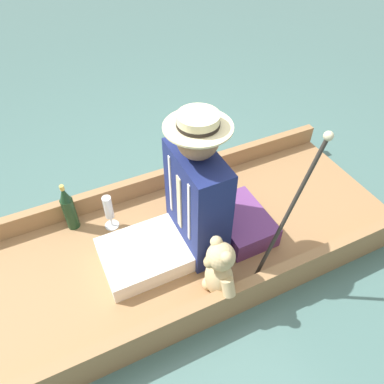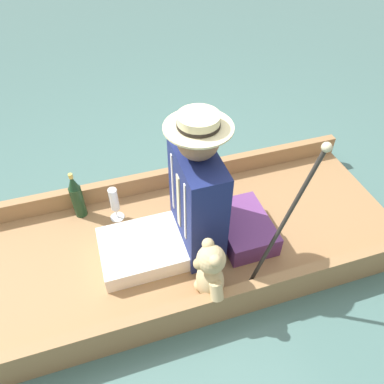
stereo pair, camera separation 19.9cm
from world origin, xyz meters
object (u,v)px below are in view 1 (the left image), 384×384
champagne_bottle (69,208)px  seated_person (185,206)px  teddy_bear (219,271)px  walking_cane (292,205)px  wine_glass (109,209)px

champagne_bottle → seated_person: bearing=-127.9°
teddy_bear → champagne_bottle: (0.81, 0.60, -0.03)m
champagne_bottle → walking_cane: bearing=-131.0°
seated_person → wine_glass: size_ratio=3.63×
wine_glass → teddy_bear: bearing=-151.8°
wine_glass → champagne_bottle: champagne_bottle is taller
seated_person → champagne_bottle: bearing=47.7°
walking_cane → champagne_bottle: size_ratio=2.68×
teddy_bear → walking_cane: bearing=-94.0°
seated_person → walking_cane: walking_cane is taller
seated_person → teddy_bear: 0.39m
walking_cane → champagne_bottle: bearing=49.0°
teddy_bear → champagne_bottle: bearing=36.4°
teddy_bear → champagne_bottle: size_ratio=1.16×
wine_glass → walking_cane: 1.11m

